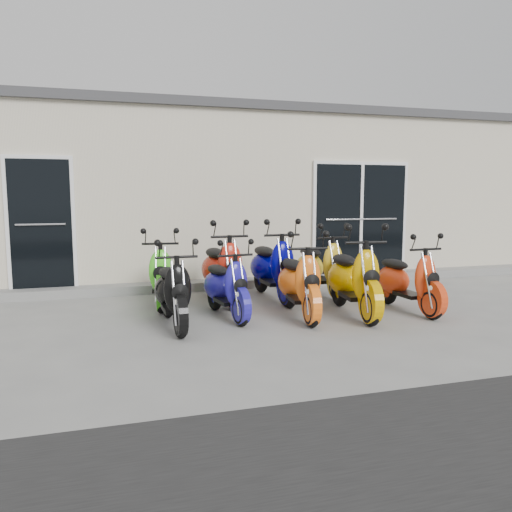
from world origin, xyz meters
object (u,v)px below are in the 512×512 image
object	(u,v)px
scooter_back_green	(162,266)
scooter_back_red	(222,260)
scooter_front_orange_a	(299,273)
scooter_front_red	(408,271)
scooter_front_black	(173,282)
scooter_back_yellow	(321,259)
scooter_front_blue	(226,277)
scooter_front_orange_b	(354,269)
scooter_back_blue	(272,258)

from	to	relation	value
scooter_back_green	scooter_back_red	xyz separation A→B (m)	(0.92, -0.07, 0.05)
scooter_front_orange_a	scooter_front_red	size ratio (longest dim) A/B	1.06
scooter_front_red	scooter_back_green	bearing A→B (deg)	153.78
scooter_front_black	scooter_back_yellow	size ratio (longest dim) A/B	0.95
scooter_front_black	scooter_front_blue	world-z (taller)	scooter_front_black
scooter_front_black	scooter_back_green	distance (m)	1.34
scooter_front_blue	scooter_back_red	xyz separation A→B (m)	(0.16, 0.98, 0.10)
scooter_front_black	scooter_back_green	bearing A→B (deg)	88.08
scooter_back_yellow	scooter_back_green	bearing A→B (deg)	174.12
scooter_front_orange_b	scooter_back_blue	world-z (taller)	scooter_back_blue
scooter_front_blue	scooter_front_orange_a	size ratio (longest dim) A/B	0.91
scooter_front_blue	scooter_front_orange_b	distance (m)	1.78
scooter_back_red	scooter_back_yellow	bearing A→B (deg)	-1.81
scooter_front_orange_a	scooter_back_green	bearing A→B (deg)	148.36
scooter_front_orange_a	scooter_back_green	distance (m)	2.17
scooter_back_blue	scooter_back_yellow	xyz separation A→B (m)	(0.87, 0.06, -0.04)
scooter_front_black	scooter_front_orange_b	world-z (taller)	scooter_front_orange_b
scooter_front_blue	scooter_back_blue	bearing A→B (deg)	36.49
scooter_back_blue	scooter_back_yellow	world-z (taller)	scooter_back_blue
scooter_front_black	scooter_front_red	xyz separation A→B (m)	(3.36, -0.10, -0.00)
scooter_front_blue	scooter_back_red	size ratio (longest dim) A/B	0.84
scooter_front_black	scooter_back_yellow	bearing A→B (deg)	24.95
scooter_front_orange_a	scooter_back_green	size ratio (longest dim) A/B	1.01
scooter_front_blue	scooter_back_red	bearing A→B (deg)	72.38
scooter_front_blue	scooter_front_orange_b	world-z (taller)	scooter_front_orange_b
scooter_front_black	scooter_front_orange_b	xyz separation A→B (m)	(2.50, -0.08, 0.07)
scooter_front_black	scooter_back_blue	bearing A→B (deg)	33.95
scooter_back_blue	scooter_front_orange_a	bearing A→B (deg)	-93.14
scooter_front_red	scooter_back_red	size ratio (longest dim) A/B	0.88
scooter_front_black	scooter_back_yellow	distance (m)	2.94
scooter_front_blue	scooter_back_green	xyz separation A→B (m)	(-0.76, 1.06, 0.05)
scooter_front_black	scooter_front_blue	size ratio (longest dim) A/B	1.05
scooter_back_green	scooter_back_blue	xyz separation A→B (m)	(1.75, -0.08, 0.06)
scooter_front_red	scooter_back_blue	distance (m)	2.11
scooter_front_orange_b	scooter_front_red	size ratio (longest dim) A/B	1.13
scooter_front_black	scooter_back_red	world-z (taller)	scooter_back_red
scooter_back_yellow	scooter_front_black	bearing A→B (deg)	-158.71
scooter_front_blue	scooter_front_orange_b	xyz separation A→B (m)	(1.74, -0.37, 0.10)
scooter_front_black	scooter_back_red	bearing A→B (deg)	52.01
scooter_front_red	scooter_back_red	xyz separation A→B (m)	(-2.44, 1.36, 0.08)
scooter_front_black	scooter_back_green	size ratio (longest dim) A/B	0.97
scooter_front_red	scooter_back_yellow	distance (m)	1.60
scooter_back_yellow	scooter_back_blue	bearing A→B (deg)	178.38
scooter_front_orange_b	scooter_back_green	distance (m)	2.87
scooter_front_red	scooter_back_green	distance (m)	3.66
scooter_back_green	scooter_back_yellow	world-z (taller)	scooter_back_yellow
scooter_front_black	scooter_front_orange_a	distance (m)	1.74
scooter_back_green	scooter_front_black	bearing A→B (deg)	-82.30
scooter_front_blue	scooter_back_blue	size ratio (longest dim) A/B	0.84
scooter_front_blue	scooter_back_green	world-z (taller)	scooter_back_green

